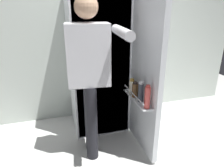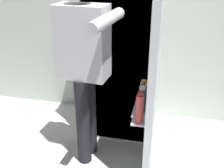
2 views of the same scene
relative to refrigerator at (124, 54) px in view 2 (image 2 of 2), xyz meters
The scene contains 3 objects.
ground_plane 0.98m from the refrigerator, 93.13° to the right, with size 6.45×6.45×0.00m, color silver.
refrigerator is the anchor object (origin of this frame).
person 0.59m from the refrigerator, 113.06° to the right, with size 0.52×0.73×1.61m.
Camera 2 is at (0.44, -1.90, 1.66)m, focal length 42.43 mm.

